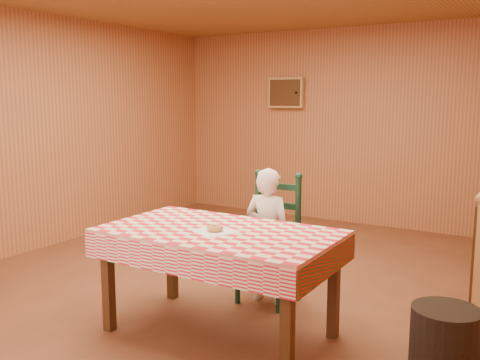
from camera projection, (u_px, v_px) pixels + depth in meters
name	position (u px, v px, depth m)	size (l,w,h in m)	color
ground	(228.00, 287.00, 4.80)	(6.00, 6.00, 0.00)	brown
cabin_walls	(258.00, 82.00, 4.97)	(5.10, 6.05, 2.65)	#B16A40
dining_table	(219.00, 241.00, 3.76)	(1.66, 0.96, 0.77)	#462812
ladder_chair	(271.00, 241.00, 4.45)	(0.44, 0.40, 1.08)	black
seated_child	(268.00, 236.00, 4.40)	(0.41, 0.27, 1.12)	white
napkin	(215.00, 231.00, 3.70)	(0.26, 0.26, 0.00)	white
donut	(215.00, 228.00, 3.70)	(0.12, 0.12, 0.04)	#C78647
storage_bin	(445.00, 341.00, 3.28)	(0.42, 0.42, 0.42)	black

